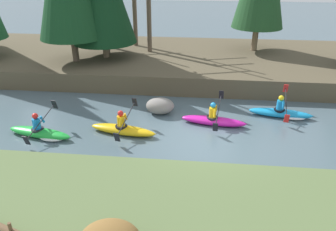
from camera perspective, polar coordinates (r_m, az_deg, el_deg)
ground_plane at (r=12.58m, az=6.28°, el=-4.74°), size 90.00×90.00×0.00m
riverbank_far at (r=20.66m, az=6.54°, el=9.20°), size 44.00×9.08×1.00m
bare_tree_upstream at (r=23.75m, az=-14.60°, el=18.88°), size 3.28×3.24×5.92m
bare_tree_mid_downstream at (r=22.22m, az=-5.81°, el=19.39°), size 3.41×3.36×6.16m
bare_tree_downstream at (r=20.63m, az=-3.27°, el=17.97°), size 3.00×2.96×5.39m
kayaker_lead at (r=15.26m, az=19.37°, el=0.44°), size 2.80×2.07×1.20m
kayaker_middle at (r=13.86m, az=8.01°, el=-0.75°), size 2.80×2.07×1.20m
kayaker_trailing at (r=13.14m, az=-7.80°, el=-2.31°), size 2.79×2.06×1.20m
kayaker_far_back at (r=13.72m, az=-21.12°, el=-2.78°), size 2.79×2.06×1.20m
boulder_midstream at (r=14.69m, az=-1.38°, el=1.71°), size 1.27×0.99×0.72m
driftwood_log at (r=8.79m, az=-26.45°, el=-17.56°), size 2.28×0.95×0.44m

